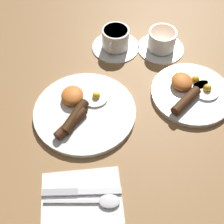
# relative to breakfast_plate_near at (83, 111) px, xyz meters

# --- Properties ---
(ground_plane) EXTENTS (3.00, 3.00, 0.00)m
(ground_plane) POSITION_rel_breakfast_plate_near_xyz_m (0.00, 0.00, -0.01)
(ground_plane) COLOR olive
(breakfast_plate_near) EXTENTS (0.29, 0.29, 0.05)m
(breakfast_plate_near) POSITION_rel_breakfast_plate_near_xyz_m (0.00, 0.00, 0.00)
(breakfast_plate_near) COLOR white
(breakfast_plate_near) RESTS_ON ground_plane
(breakfast_plate_far) EXTENTS (0.24, 0.24, 0.05)m
(breakfast_plate_far) POSITION_rel_breakfast_plate_near_xyz_m (-0.06, 0.31, 0.00)
(breakfast_plate_far) COLOR white
(breakfast_plate_far) RESTS_ON ground_plane
(teacup_near) EXTENTS (0.16, 0.16, 0.07)m
(teacup_near) POSITION_rel_breakfast_plate_near_xyz_m (-0.27, 0.10, 0.02)
(teacup_near) COLOR white
(teacup_near) RESTS_ON ground_plane
(teacup_far) EXTENTS (0.15, 0.15, 0.07)m
(teacup_far) POSITION_rel_breakfast_plate_near_xyz_m (-0.26, 0.25, 0.02)
(teacup_far) COLOR white
(teacup_far) RESTS_ON ground_plane
(napkin) EXTENTS (0.16, 0.20, 0.01)m
(napkin) POSITION_rel_breakfast_plate_near_xyz_m (0.25, 0.01, -0.01)
(napkin) COLOR white
(napkin) RESTS_ON ground_plane
(knife) EXTENTS (0.02, 0.19, 0.01)m
(knife) POSITION_rel_breakfast_plate_near_xyz_m (0.24, -0.01, -0.00)
(knife) COLOR silver
(knife) RESTS_ON napkin
(spoon) EXTENTS (0.04, 0.18, 0.01)m
(spoon) POSITION_rel_breakfast_plate_near_xyz_m (0.26, 0.05, -0.00)
(spoon) COLOR silver
(spoon) RESTS_ON napkin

